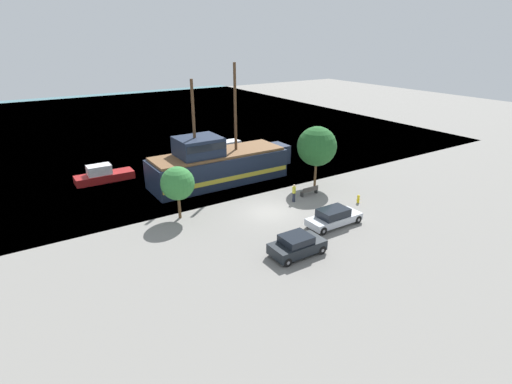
{
  "coord_description": "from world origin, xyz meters",
  "views": [
    {
      "loc": [
        -17.88,
        -25.74,
        14.28
      ],
      "look_at": [
        -0.02,
        2.0,
        1.2
      ],
      "focal_mm": 28.0,
      "sensor_mm": 36.0,
      "label": 1
    }
  ],
  "objects_px": {
    "pirate_ship": "(218,164)",
    "pedestrian_walking_near": "(294,193)",
    "moored_boat_dockside": "(103,175)",
    "fire_hydrant": "(358,199)",
    "moored_boat_outer": "(232,150)",
    "bench_promenade_east": "(310,191)",
    "parked_car_curb_front": "(297,245)",
    "parked_car_curb_mid": "(334,217)"
  },
  "relations": [
    {
      "from": "fire_hydrant",
      "to": "pedestrian_walking_near",
      "type": "xyz_separation_m",
      "value": [
        -4.74,
        3.41,
        0.44
      ]
    },
    {
      "from": "moored_boat_outer",
      "to": "parked_car_curb_front",
      "type": "bearing_deg",
      "value": -109.19
    },
    {
      "from": "bench_promenade_east",
      "to": "pedestrian_walking_near",
      "type": "xyz_separation_m",
      "value": [
        -2.23,
        -0.43,
        0.4
      ]
    },
    {
      "from": "parked_car_curb_front",
      "to": "pedestrian_walking_near",
      "type": "relative_size",
      "value": 2.31
    },
    {
      "from": "parked_car_curb_front",
      "to": "moored_boat_dockside",
      "type": "bearing_deg",
      "value": 108.63
    },
    {
      "from": "moored_boat_dockside",
      "to": "moored_boat_outer",
      "type": "relative_size",
      "value": 0.86
    },
    {
      "from": "moored_boat_outer",
      "to": "bench_promenade_east",
      "type": "xyz_separation_m",
      "value": [
        -0.38,
        -15.69,
        -0.27
      ]
    },
    {
      "from": "fire_hydrant",
      "to": "bench_promenade_east",
      "type": "xyz_separation_m",
      "value": [
        -2.51,
        3.84,
        0.03
      ]
    },
    {
      "from": "pirate_ship",
      "to": "bench_promenade_east",
      "type": "distance_m",
      "value": 9.83
    },
    {
      "from": "parked_car_curb_mid",
      "to": "pedestrian_walking_near",
      "type": "xyz_separation_m",
      "value": [
        0.34,
        5.6,
        0.13
      ]
    },
    {
      "from": "pirate_ship",
      "to": "parked_car_curb_front",
      "type": "distance_m",
      "value": 16.19
    },
    {
      "from": "parked_car_curb_front",
      "to": "fire_hydrant",
      "type": "xyz_separation_m",
      "value": [
        10.39,
        4.21,
        -0.33
      ]
    },
    {
      "from": "parked_car_curb_mid",
      "to": "bench_promenade_east",
      "type": "xyz_separation_m",
      "value": [
        2.56,
        6.03,
        -0.27
      ]
    },
    {
      "from": "pirate_ship",
      "to": "bench_promenade_east",
      "type": "height_order",
      "value": "pirate_ship"
    },
    {
      "from": "pirate_ship",
      "to": "fire_hydrant",
      "type": "relative_size",
      "value": 20.07
    },
    {
      "from": "moored_boat_outer",
      "to": "parked_car_curb_front",
      "type": "distance_m",
      "value": 25.15
    },
    {
      "from": "pirate_ship",
      "to": "moored_boat_dockside",
      "type": "xyz_separation_m",
      "value": [
        -9.91,
        6.7,
        -1.25
      ]
    },
    {
      "from": "pedestrian_walking_near",
      "to": "pirate_ship",
      "type": "bearing_deg",
      "value": 112.05
    },
    {
      "from": "parked_car_curb_front",
      "to": "pedestrian_walking_near",
      "type": "height_order",
      "value": "pedestrian_walking_near"
    },
    {
      "from": "moored_boat_dockside",
      "to": "bench_promenade_east",
      "type": "xyz_separation_m",
      "value": [
        15.53,
        -14.64,
        -0.21
      ]
    },
    {
      "from": "bench_promenade_east",
      "to": "parked_car_curb_mid",
      "type": "bearing_deg",
      "value": -113.05
    },
    {
      "from": "fire_hydrant",
      "to": "pedestrian_walking_near",
      "type": "relative_size",
      "value": 0.46
    },
    {
      "from": "moored_boat_dockside",
      "to": "pedestrian_walking_near",
      "type": "relative_size",
      "value": 3.48
    },
    {
      "from": "pirate_ship",
      "to": "moored_boat_outer",
      "type": "relative_size",
      "value": 2.26
    },
    {
      "from": "moored_boat_outer",
      "to": "bench_promenade_east",
      "type": "height_order",
      "value": "moored_boat_outer"
    },
    {
      "from": "parked_car_curb_mid",
      "to": "fire_hydrant",
      "type": "distance_m",
      "value": 5.54
    },
    {
      "from": "bench_promenade_east",
      "to": "pedestrian_walking_near",
      "type": "height_order",
      "value": "pedestrian_walking_near"
    },
    {
      "from": "fire_hydrant",
      "to": "bench_promenade_east",
      "type": "relative_size",
      "value": 0.41
    },
    {
      "from": "bench_promenade_east",
      "to": "pedestrian_walking_near",
      "type": "distance_m",
      "value": 2.3
    },
    {
      "from": "moored_boat_dockside",
      "to": "bench_promenade_east",
      "type": "distance_m",
      "value": 21.34
    },
    {
      "from": "moored_boat_dockside",
      "to": "pedestrian_walking_near",
      "type": "height_order",
      "value": "moored_boat_dockside"
    },
    {
      "from": "bench_promenade_east",
      "to": "parked_car_curb_front",
      "type": "bearing_deg",
      "value": -134.38
    },
    {
      "from": "parked_car_curb_front",
      "to": "fire_hydrant",
      "type": "distance_m",
      "value": 11.22
    },
    {
      "from": "fire_hydrant",
      "to": "parked_car_curb_front",
      "type": "bearing_deg",
      "value": -157.94
    },
    {
      "from": "pedestrian_walking_near",
      "to": "moored_boat_outer",
      "type": "bearing_deg",
      "value": 80.81
    },
    {
      "from": "moored_boat_dockside",
      "to": "parked_car_curb_front",
      "type": "distance_m",
      "value": 23.95
    },
    {
      "from": "parked_car_curb_front",
      "to": "pirate_ship",
      "type": "bearing_deg",
      "value": 81.94
    },
    {
      "from": "pirate_ship",
      "to": "pedestrian_walking_near",
      "type": "xyz_separation_m",
      "value": [
        3.39,
        -8.37,
        -1.05
      ]
    },
    {
      "from": "fire_hydrant",
      "to": "pedestrian_walking_near",
      "type": "bearing_deg",
      "value": 144.25
    },
    {
      "from": "moored_boat_dockside",
      "to": "fire_hydrant",
      "type": "distance_m",
      "value": 25.83
    },
    {
      "from": "fire_hydrant",
      "to": "bench_promenade_east",
      "type": "height_order",
      "value": "bench_promenade_east"
    },
    {
      "from": "parked_car_curb_front",
      "to": "pedestrian_walking_near",
      "type": "bearing_deg",
      "value": 53.43
    }
  ]
}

